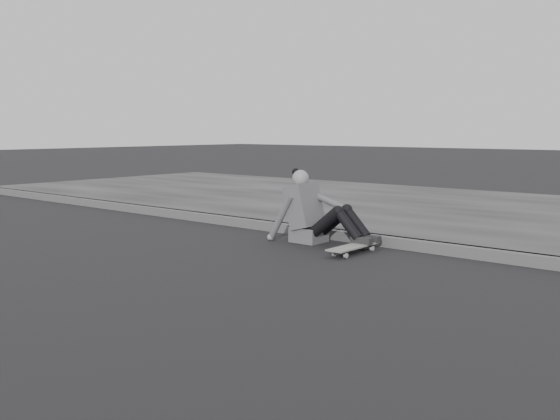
# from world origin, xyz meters

# --- Properties ---
(ground) EXTENTS (80.00, 80.00, 0.00)m
(ground) POSITION_xyz_m (0.00, 0.00, 0.00)
(ground) COLOR black
(ground) RESTS_ON ground
(skateboard) EXTENTS (0.20, 0.78, 0.09)m
(skateboard) POSITION_xyz_m (-2.22, 1.98, 0.07)
(skateboard) COLOR #9B9B96
(skateboard) RESTS_ON ground
(seated_woman) EXTENTS (1.38, 0.46, 0.88)m
(seated_woman) POSITION_xyz_m (-2.95, 2.23, 0.36)
(seated_woman) COLOR #4E4E50
(seated_woman) RESTS_ON ground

